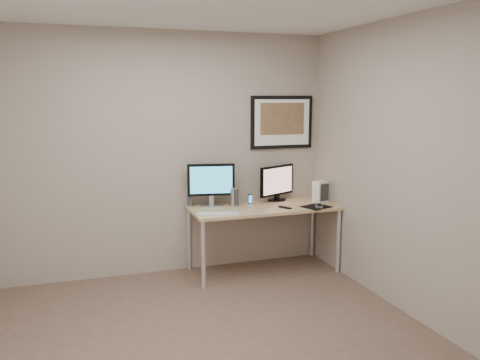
% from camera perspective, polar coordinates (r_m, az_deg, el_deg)
% --- Properties ---
extents(floor, '(3.60, 3.60, 0.00)m').
position_cam_1_polar(floor, '(4.26, -3.62, -17.29)').
color(floor, brown).
rests_on(floor, ground).
extents(room, '(3.60, 3.60, 3.60)m').
position_cam_1_polar(room, '(4.25, -5.45, 5.73)').
color(room, white).
rests_on(room, ground).
extents(desk, '(1.60, 0.70, 0.73)m').
position_cam_1_polar(desk, '(5.55, 2.63, -3.63)').
color(desk, '#A68B50').
rests_on(desk, floor).
extents(framed_art, '(0.75, 0.04, 0.60)m').
position_cam_1_polar(framed_art, '(5.86, 4.71, 6.49)').
color(framed_art, black).
rests_on(framed_art, room).
extents(monitor_large, '(0.51, 0.20, 0.47)m').
position_cam_1_polar(monitor_large, '(5.49, -3.26, -0.32)').
color(monitor_large, '#AAAAAF').
rests_on(monitor_large, desk).
extents(monitor_tv, '(0.48, 0.25, 0.41)m').
position_cam_1_polar(monitor_tv, '(5.79, 4.17, -0.24)').
color(monitor_tv, black).
rests_on(monitor_tv, desk).
extents(speaker_left, '(0.08, 0.08, 0.17)m').
position_cam_1_polar(speaker_left, '(5.54, -5.67, -2.08)').
color(speaker_left, '#AAAAAF').
rests_on(speaker_left, desk).
extents(speaker_right, '(0.10, 0.10, 0.20)m').
position_cam_1_polar(speaker_right, '(5.52, -0.68, -1.91)').
color(speaker_right, '#AAAAAF').
rests_on(speaker_right, desk).
extents(phone_dock, '(0.07, 0.07, 0.12)m').
position_cam_1_polar(phone_dock, '(5.57, 1.13, -2.23)').
color(phone_dock, black).
rests_on(phone_dock, desk).
extents(keyboard, '(0.45, 0.23, 0.02)m').
position_cam_1_polar(keyboard, '(5.15, -2.46, -3.80)').
color(keyboard, silver).
rests_on(keyboard, desk).
extents(mousepad, '(0.35, 0.33, 0.00)m').
position_cam_1_polar(mousepad, '(5.56, 8.56, -2.99)').
color(mousepad, black).
rests_on(mousepad, desk).
extents(mouse, '(0.11, 0.14, 0.04)m').
position_cam_1_polar(mouse, '(5.53, 8.87, -2.82)').
color(mouse, black).
rests_on(mouse, mousepad).
extents(remote, '(0.11, 0.15, 0.02)m').
position_cam_1_polar(remote, '(5.46, 5.06, -3.06)').
color(remote, black).
rests_on(remote, desk).
extents(fan_unit, '(0.19, 0.16, 0.24)m').
position_cam_1_polar(fan_unit, '(5.79, 9.05, -1.29)').
color(fan_unit, silver).
rests_on(fan_unit, desk).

